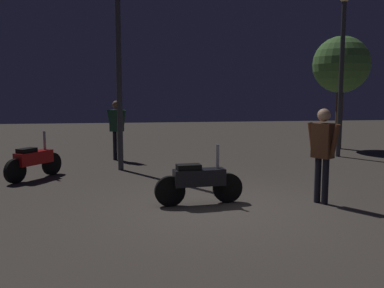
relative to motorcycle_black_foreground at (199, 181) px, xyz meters
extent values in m
plane|color=#4C443D|center=(0.32, -0.32, -0.44)|extent=(40.00, 40.00, 0.00)
cylinder|color=black|center=(-0.54, -0.06, -0.16)|extent=(0.57, 0.16, 0.56)
cylinder|color=black|center=(0.55, 0.06, -0.16)|extent=(0.57, 0.16, 0.56)
cube|color=black|center=(0.00, 0.00, 0.07)|extent=(0.98, 0.40, 0.30)
cube|color=black|center=(-0.19, -0.02, 0.27)|extent=(0.46, 0.29, 0.10)
cylinder|color=gray|center=(0.35, 0.04, 0.45)|extent=(0.07, 0.07, 0.45)
sphere|color=#F2EABF|center=(0.45, 0.05, 0.12)|extent=(0.12, 0.12, 0.12)
cylinder|color=black|center=(-3.84, 2.32, -0.16)|extent=(0.41, 0.51, 0.56)
cylinder|color=black|center=(-3.20, 3.22, -0.16)|extent=(0.41, 0.51, 0.56)
cube|color=#B71414|center=(-3.52, 2.77, 0.07)|extent=(0.80, 0.95, 0.30)
cube|color=black|center=(-3.64, 2.61, 0.27)|extent=(0.45, 0.50, 0.10)
cylinder|color=gray|center=(-3.32, 3.06, 0.45)|extent=(0.08, 0.08, 0.45)
sphere|color=#F2EABF|center=(-3.26, 3.14, 0.12)|extent=(0.12, 0.12, 0.12)
cylinder|color=black|center=(-1.61, 5.23, -0.01)|extent=(0.12, 0.12, 0.86)
cylinder|color=black|center=(-1.74, 5.32, -0.01)|extent=(0.12, 0.12, 0.86)
cube|color=#1E3F2D|center=(-1.67, 5.27, 0.75)|extent=(0.43, 0.40, 0.64)
sphere|color=brown|center=(-1.67, 5.27, 1.22)|extent=(0.24, 0.24, 0.24)
cylinder|color=#1E3F2D|center=(-1.47, 5.14, 0.78)|extent=(0.21, 0.18, 0.59)
cylinder|color=#1E3F2D|center=(-1.87, 5.40, 0.78)|extent=(0.21, 0.18, 0.59)
cylinder|color=black|center=(2.23, -0.15, -0.01)|extent=(0.12, 0.12, 0.86)
cylinder|color=black|center=(2.32, -0.29, -0.01)|extent=(0.12, 0.12, 0.86)
cube|color=#59331E|center=(2.27, -0.22, 0.74)|extent=(0.40, 0.43, 0.64)
sphere|color=tan|center=(2.27, -0.22, 1.21)|extent=(0.24, 0.24, 0.24)
cylinder|color=#59331E|center=(2.14, -0.02, 0.77)|extent=(0.18, 0.21, 0.58)
cylinder|color=#59331E|center=(2.40, -0.42, 0.77)|extent=(0.18, 0.21, 0.58)
cylinder|color=#38383D|center=(5.20, 5.06, 1.94)|extent=(0.14, 0.14, 4.76)
cylinder|color=#38383D|center=(-1.53, 3.68, 2.29)|extent=(0.14, 0.14, 5.46)
cylinder|color=#4C331E|center=(6.06, 6.82, 0.70)|extent=(0.24, 0.24, 2.27)
sphere|color=#568C42|center=(6.06, 6.82, 2.52)|extent=(1.97, 1.97, 1.97)
camera|label=1|loc=(-1.17, -7.74, 1.69)|focal=40.62mm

